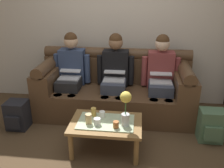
# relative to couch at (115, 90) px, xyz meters

# --- Properties ---
(ground_plane) EXTENTS (14.00, 14.00, 0.00)m
(ground_plane) POSITION_rel_couch_xyz_m (0.00, -1.17, -0.37)
(ground_plane) COLOR #4C3823
(back_wall_patterned) EXTENTS (6.00, 0.12, 2.90)m
(back_wall_patterned) POSITION_rel_couch_xyz_m (0.00, 0.53, 1.08)
(back_wall_patterned) COLOR beige
(back_wall_patterned) RESTS_ON ground_plane
(couch) EXTENTS (2.28, 0.88, 0.96)m
(couch) POSITION_rel_couch_xyz_m (0.00, 0.00, 0.00)
(couch) COLOR #513823
(couch) RESTS_ON ground_plane
(person_left) EXTENTS (0.56, 0.67, 1.22)m
(person_left) POSITION_rel_couch_xyz_m (-0.67, -0.00, 0.29)
(person_left) COLOR #232326
(person_left) RESTS_ON ground_plane
(person_middle) EXTENTS (0.56, 0.67, 1.22)m
(person_middle) POSITION_rel_couch_xyz_m (0.00, -0.00, 0.29)
(person_middle) COLOR #383D4C
(person_middle) RESTS_ON ground_plane
(person_right) EXTENTS (0.56, 0.67, 1.22)m
(person_right) POSITION_rel_couch_xyz_m (0.67, -0.00, 0.29)
(person_right) COLOR #383D4C
(person_right) RESTS_ON ground_plane
(coffee_table) EXTENTS (0.83, 0.57, 0.39)m
(coffee_table) POSITION_rel_couch_xyz_m (0.00, -0.97, -0.04)
(coffee_table) COLOR olive
(coffee_table) RESTS_ON ground_plane
(flower_vase) EXTENTS (0.13, 0.13, 0.41)m
(flower_vase) POSITION_rel_couch_xyz_m (0.23, -1.03, 0.27)
(flower_vase) COLOR silver
(flower_vase) RESTS_ON coffee_table
(cup_near_left) EXTENTS (0.07, 0.07, 0.12)m
(cup_near_left) POSITION_rel_couch_xyz_m (-0.19, -1.04, 0.08)
(cup_near_left) COLOR #DBB77A
(cup_near_left) RESTS_ON coffee_table
(cup_near_right) EXTENTS (0.07, 0.07, 0.08)m
(cup_near_right) POSITION_rel_couch_xyz_m (0.13, -1.09, 0.06)
(cup_near_right) COLOR #B26633
(cup_near_right) RESTS_ON coffee_table
(cup_far_center) EXTENTS (0.07, 0.07, 0.08)m
(cup_far_center) POSITION_rel_couch_xyz_m (-0.06, -0.88, 0.06)
(cup_far_center) COLOR white
(cup_far_center) RESTS_ON coffee_table
(cup_far_left) EXTENTS (0.08, 0.08, 0.08)m
(cup_far_left) POSITION_rel_couch_xyz_m (-0.09, -1.05, 0.06)
(cup_far_left) COLOR white
(cup_far_left) RESTS_ON coffee_table
(cup_far_right) EXTENTS (0.06, 0.06, 0.10)m
(cup_far_right) POSITION_rel_couch_xyz_m (-0.17, -0.85, 0.07)
(cup_far_right) COLOR gold
(cup_far_right) RESTS_ON coffee_table
(backpack_right) EXTENTS (0.30, 0.27, 0.42)m
(backpack_right) POSITION_rel_couch_xyz_m (1.29, -0.63, -0.16)
(backpack_right) COLOR #4C6B4C
(backpack_right) RESTS_ON ground_plane
(backpack_left) EXTENTS (0.28, 0.30, 0.40)m
(backpack_left) POSITION_rel_couch_xyz_m (-1.28, -0.63, -0.17)
(backpack_left) COLOR black
(backpack_left) RESTS_ON ground_plane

